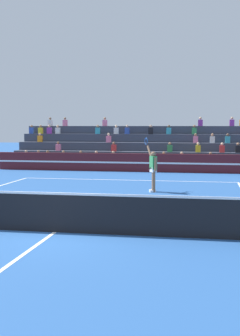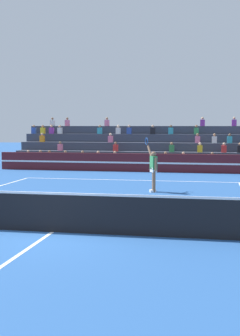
% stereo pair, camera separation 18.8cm
% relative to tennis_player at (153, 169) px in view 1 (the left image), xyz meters
% --- Properties ---
extents(ground_plane, '(120.00, 120.00, 0.00)m').
position_rel_tennis_player_xyz_m(ground_plane, '(-1.72, -7.95, -0.98)').
color(ground_plane, '#285699').
extents(court_lines, '(11.10, 23.90, 0.01)m').
position_rel_tennis_player_xyz_m(court_lines, '(-1.72, -7.95, -0.98)').
color(court_lines, white).
rests_on(court_lines, ground).
extents(tennis_net, '(12.00, 0.10, 1.10)m').
position_rel_tennis_player_xyz_m(tennis_net, '(-1.72, -7.95, -0.44)').
color(tennis_net, black).
rests_on(tennis_net, ground).
extents(sponsor_banner_wall, '(18.00, 0.26, 1.10)m').
position_rel_tennis_player_xyz_m(sponsor_banner_wall, '(-1.72, 8.38, -0.43)').
color(sponsor_banner_wall, '#51191E').
rests_on(sponsor_banner_wall, ground).
extents(bleacher_stand, '(17.67, 4.75, 3.38)m').
position_rel_tennis_player_xyz_m(bleacher_stand, '(-1.72, 12.18, 0.04)').
color(bleacher_stand, '#383D4C').
rests_on(bleacher_stand, ground).
extents(tennis_player, '(0.69, 1.15, 2.34)m').
position_rel_tennis_player_xyz_m(tennis_player, '(0.00, 0.00, 0.00)').
color(tennis_player, brown).
rests_on(tennis_player, ground).
extents(tennis_ball, '(0.07, 0.07, 0.07)m').
position_rel_tennis_player_xyz_m(tennis_ball, '(-2.16, -4.21, -0.95)').
color(tennis_ball, '#C6DB33').
rests_on(tennis_ball, ground).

